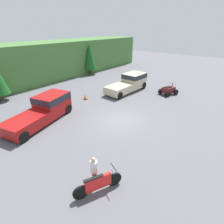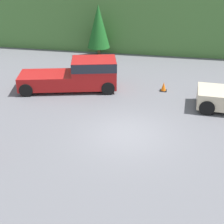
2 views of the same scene
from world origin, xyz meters
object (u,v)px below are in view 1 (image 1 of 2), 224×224
dirt_bike (98,184)px  traffic_cone (85,97)px  pickup_truck_red (45,109)px  rider_person (94,170)px  pickup_truck_second (130,82)px  quad_atv (168,90)px

dirt_bike → traffic_cone: size_ratio=4.00×
pickup_truck_red → traffic_cone: size_ratio=11.03×
pickup_truck_red → dirt_bike: (-2.47, -8.10, -0.49)m
dirt_bike → rider_person: (0.19, 0.41, 0.41)m
pickup_truck_second → quad_atv: size_ratio=2.60×
traffic_cone → rider_person: bearing=-131.1°
rider_person → traffic_cone: rider_person is taller
quad_atv → pickup_truck_second: bearing=131.3°
dirt_bike → rider_person: bearing=90.3°
pickup_truck_second → traffic_cone: bearing=162.3°
pickup_truck_red → quad_atv: pickup_truck_red is taller
pickup_truck_red → dirt_bike: 8.48m
dirt_bike → pickup_truck_red: bearing=97.8°
pickup_truck_second → dirt_bike: size_ratio=2.63×
pickup_truck_second → quad_atv: bearing=-67.2°
dirt_bike → quad_atv: 14.63m
pickup_truck_red → traffic_cone: 5.17m
pickup_truck_second → traffic_cone: pickup_truck_second is taller
quad_atv → traffic_cone: (-6.85, 6.18, -0.22)m
dirt_bike → quad_atv: size_ratio=0.99×
pickup_truck_red → pickup_truck_second: (10.39, -1.26, -0.00)m
pickup_truck_red → traffic_cone: pickup_truck_red is taller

